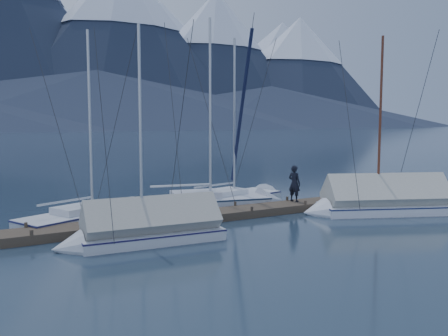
{
  "coord_description": "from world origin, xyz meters",
  "views": [
    {
      "loc": [
        -10.21,
        -15.75,
        4.23
      ],
      "look_at": [
        0.0,
        2.0,
        2.2
      ],
      "focal_mm": 38.0,
      "sensor_mm": 36.0,
      "label": 1
    }
  ],
  "objects": [
    {
      "name": "person",
      "position": [
        4.11,
        2.29,
        1.22
      ],
      "size": [
        0.6,
        0.74,
        1.76
      ],
      "primitive_type": "imported",
      "rotation": [
        0.0,
        0.0,
        1.89
      ],
      "color": "black",
      "rests_on": "dock"
    },
    {
      "name": "sailboat_covered_near",
      "position": [
        6.51,
        -0.57,
        0.44
      ],
      "size": [
        7.12,
        4.53,
        8.91
      ],
      "color": "white",
      "rests_on": "ground"
    },
    {
      "name": "mooring_posts",
      "position": [
        -0.5,
        2.0,
        0.35
      ],
      "size": [
        15.12,
        1.52,
        0.35
      ],
      "color": "#382D23",
      "rests_on": "ground"
    },
    {
      "name": "ground",
      "position": [
        0.0,
        0.0,
        0.0
      ],
      "size": [
        1000.0,
        1000.0,
        0.0
      ],
      "primitive_type": "plane",
      "color": "#162332",
      "rests_on": "ground"
    },
    {
      "name": "sailboat_covered_far",
      "position": [
        -4.74,
        -0.31,
        0.4
      ],
      "size": [
        5.97,
        2.49,
        8.21
      ],
      "color": "silver",
      "rests_on": "ground"
    },
    {
      "name": "sailboat_open_mid",
      "position": [
        1.28,
        4.55,
        0.18
      ],
      "size": [
        7.89,
        3.76,
        10.06
      ],
      "color": "silver",
      "rests_on": "ground"
    },
    {
      "name": "sailboat_open_right",
      "position": [
        2.92,
        5.31,
        0.16
      ],
      "size": [
        7.27,
        3.65,
        9.26
      ],
      "color": "silver",
      "rests_on": "ground"
    },
    {
      "name": "dock",
      "position": [
        0.0,
        2.0,
        0.11
      ],
      "size": [
        18.0,
        1.5,
        0.54
      ],
      "color": "#382D23",
      "rests_on": "ground"
    },
    {
      "name": "sailboat_open_left",
      "position": [
        -4.69,
        4.64,
        0.15
      ],
      "size": [
        6.85,
        4.42,
        8.81
      ],
      "color": "silver",
      "rests_on": "ground"
    }
  ]
}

